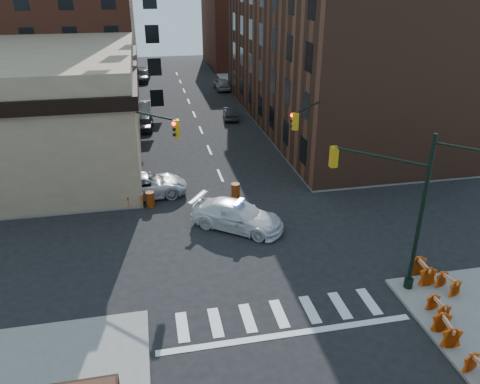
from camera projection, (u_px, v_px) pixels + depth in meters
name	position (u px, v px, depth m)	size (l,w,h in m)	color
ground	(248.00, 240.00, 27.76)	(140.00, 140.00, 0.00)	black
sidewalk_ne	(366.00, 94.00, 60.99)	(34.00, 54.50, 0.15)	gray
commercial_row_ne	(326.00, 54.00, 47.14)	(14.00, 34.00, 14.00)	#533021
filler_nw	(71.00, 17.00, 76.48)	(20.00, 18.00, 16.00)	brown
filler_ne	(255.00, 28.00, 79.24)	(16.00, 16.00, 12.00)	brown
signal_pole_se	(399.00, 201.00, 22.01)	(5.40, 5.27, 8.00)	black
signal_pole_nw	(140.00, 148.00, 29.60)	(3.58, 3.67, 8.00)	black
signal_pole_ne	(315.00, 136.00, 31.74)	(3.67, 3.58, 8.00)	black
tree_ne_near	(264.00, 84.00, 50.73)	(3.00, 3.00, 4.85)	black
tree_ne_far	(248.00, 71.00, 57.82)	(3.00, 3.00, 4.85)	black
police_car	(237.00, 216.00, 28.76)	(2.38, 5.85, 1.70)	white
pickup	(145.00, 185.00, 32.94)	(2.74, 5.94, 1.65)	silver
parked_car_wnear	(145.00, 123.00, 47.11)	(1.59, 3.96, 1.35)	black
parked_car_wfar	(144.00, 108.00, 52.13)	(1.53, 4.39, 1.45)	gray
parked_car_wdeep	(141.00, 76.00, 68.41)	(2.29, 5.63, 1.63)	black
parked_car_enear	(230.00, 113.00, 50.67)	(1.40, 4.00, 1.32)	black
parked_car_efar	(222.00, 84.00, 63.44)	(1.85, 4.59, 1.57)	#909398
pedestrian_a	(129.00, 172.00, 34.53)	(0.67, 0.44, 1.83)	black
pedestrian_b	(86.00, 182.00, 32.78)	(0.94, 0.73, 1.93)	black
pedestrian_c	(77.00, 184.00, 32.87)	(0.91, 0.38, 1.55)	black
barrel_road	(236.00, 191.00, 32.79)	(0.60, 0.60, 1.07)	orange
barrel_bank	(150.00, 199.00, 31.56)	(0.59, 0.59, 1.05)	#EB480B
barricade_se_a	(422.00, 271.00, 23.69)	(1.34, 0.67, 1.01)	#EF500B
barricade_se_b	(448.00, 284.00, 22.86)	(1.12, 0.56, 0.84)	#C43809
barricade_se_c	(438.00, 308.00, 21.26)	(1.06, 0.53, 0.80)	#C34A09
barricade_se_d	(446.00, 331.00, 19.79)	(1.29, 0.64, 0.97)	#DF460A
barricade_se_e	(480.00, 371.00, 17.85)	(1.17, 0.58, 0.87)	#C95209
barricade_nw_a	(135.00, 199.00, 31.44)	(1.15, 0.58, 0.86)	red
barricade_nw_b	(94.00, 196.00, 31.82)	(1.25, 0.63, 0.94)	#C25C09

